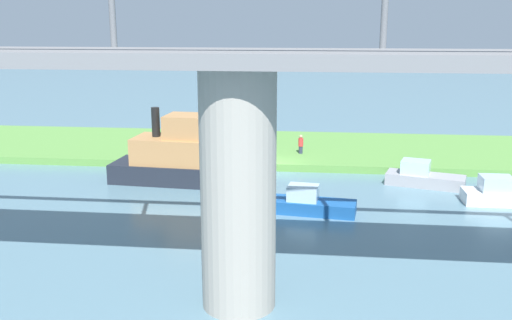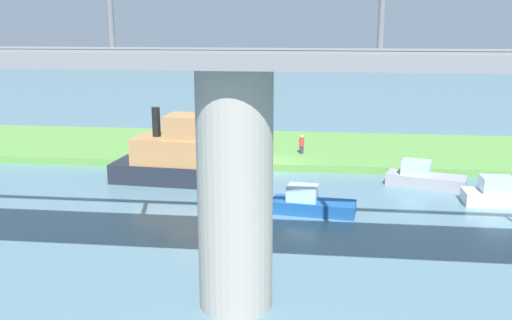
{
  "view_description": "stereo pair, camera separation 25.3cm",
  "coord_description": "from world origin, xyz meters",
  "px_view_note": "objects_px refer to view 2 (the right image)",
  "views": [
    {
      "loc": [
        -3.09,
        37.06,
        9.91
      ],
      "look_at": [
        0.43,
        5.0,
        2.0
      ],
      "focal_mm": 39.67,
      "sensor_mm": 36.0,
      "label": 1
    },
    {
      "loc": [
        -3.34,
        37.04,
        9.91
      ],
      "look_at": [
        0.43,
        5.0,
        2.0
      ],
      "focal_mm": 39.67,
      "sensor_mm": 36.0,
      "label": 2
    }
  ],
  "objects_px": {
    "motorboat_red": "(311,203)",
    "houseboat_blue": "(504,195)",
    "bridge_pylon": "(235,191)",
    "person_on_bank": "(302,144)",
    "mooring_post": "(207,151)",
    "riverboat_paddlewheel": "(190,155)",
    "motorboat_white": "(423,177)"
  },
  "relations": [
    {
      "from": "motorboat_red",
      "to": "houseboat_blue",
      "type": "xyz_separation_m",
      "value": [
        -10.68,
        -2.71,
        0.03
      ]
    },
    {
      "from": "bridge_pylon",
      "to": "person_on_bank",
      "type": "height_order",
      "value": "bridge_pylon"
    },
    {
      "from": "person_on_bank",
      "to": "houseboat_blue",
      "type": "relative_size",
      "value": 0.3
    },
    {
      "from": "person_on_bank",
      "to": "mooring_post",
      "type": "distance_m",
      "value": 6.94
    },
    {
      "from": "bridge_pylon",
      "to": "mooring_post",
      "type": "relative_size",
      "value": 8.46
    },
    {
      "from": "houseboat_blue",
      "to": "bridge_pylon",
      "type": "bearing_deg",
      "value": 44.88
    },
    {
      "from": "person_on_bank",
      "to": "houseboat_blue",
      "type": "height_order",
      "value": "person_on_bank"
    },
    {
      "from": "person_on_bank",
      "to": "riverboat_paddlewheel",
      "type": "height_order",
      "value": "riverboat_paddlewheel"
    },
    {
      "from": "motorboat_red",
      "to": "person_on_bank",
      "type": "bearing_deg",
      "value": -85.41
    },
    {
      "from": "bridge_pylon",
      "to": "person_on_bank",
      "type": "relative_size",
      "value": 6.12
    },
    {
      "from": "bridge_pylon",
      "to": "motorboat_red",
      "type": "relative_size",
      "value": 1.86
    },
    {
      "from": "mooring_post",
      "to": "riverboat_paddlewheel",
      "type": "relative_size",
      "value": 0.11
    },
    {
      "from": "mooring_post",
      "to": "motorboat_red",
      "type": "height_order",
      "value": "mooring_post"
    },
    {
      "from": "motorboat_red",
      "to": "houseboat_blue",
      "type": "relative_size",
      "value": 0.97
    },
    {
      "from": "motorboat_white",
      "to": "motorboat_red",
      "type": "xyz_separation_m",
      "value": [
        6.81,
        5.93,
        -0.03
      ]
    },
    {
      "from": "person_on_bank",
      "to": "houseboat_blue",
      "type": "xyz_separation_m",
      "value": [
        -11.62,
        9.05,
        -0.64
      ]
    },
    {
      "from": "riverboat_paddlewheel",
      "to": "motorboat_white",
      "type": "height_order",
      "value": "riverboat_paddlewheel"
    },
    {
      "from": "bridge_pylon",
      "to": "person_on_bank",
      "type": "distance_m",
      "value": 22.36
    },
    {
      "from": "motorboat_white",
      "to": "houseboat_blue",
      "type": "height_order",
      "value": "houseboat_blue"
    },
    {
      "from": "bridge_pylon",
      "to": "person_on_bank",
      "type": "xyz_separation_m",
      "value": [
        -1.49,
        -22.11,
        -3.05
      ]
    },
    {
      "from": "bridge_pylon",
      "to": "houseboat_blue",
      "type": "relative_size",
      "value": 1.81
    },
    {
      "from": "riverboat_paddlewheel",
      "to": "motorboat_white",
      "type": "distance_m",
      "value": 14.57
    },
    {
      "from": "mooring_post",
      "to": "riverboat_paddlewheel",
      "type": "xyz_separation_m",
      "value": [
        0.15,
        4.52,
        0.75
      ]
    },
    {
      "from": "person_on_bank",
      "to": "motorboat_white",
      "type": "height_order",
      "value": "person_on_bank"
    },
    {
      "from": "bridge_pylon",
      "to": "houseboat_blue",
      "type": "height_order",
      "value": "bridge_pylon"
    },
    {
      "from": "motorboat_white",
      "to": "person_on_bank",
      "type": "bearing_deg",
      "value": -36.95
    },
    {
      "from": "riverboat_paddlewheel",
      "to": "motorboat_red",
      "type": "relative_size",
      "value": 2.07
    },
    {
      "from": "bridge_pylon",
      "to": "motorboat_white",
      "type": "bearing_deg",
      "value": -119.6
    },
    {
      "from": "bridge_pylon",
      "to": "houseboat_blue",
      "type": "bearing_deg",
      "value": -135.12
    },
    {
      "from": "mooring_post",
      "to": "motorboat_white",
      "type": "distance_m",
      "value": 14.83
    },
    {
      "from": "mooring_post",
      "to": "houseboat_blue",
      "type": "height_order",
      "value": "houseboat_blue"
    },
    {
      "from": "bridge_pylon",
      "to": "riverboat_paddlewheel",
      "type": "distance_m",
      "value": 16.49
    }
  ]
}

